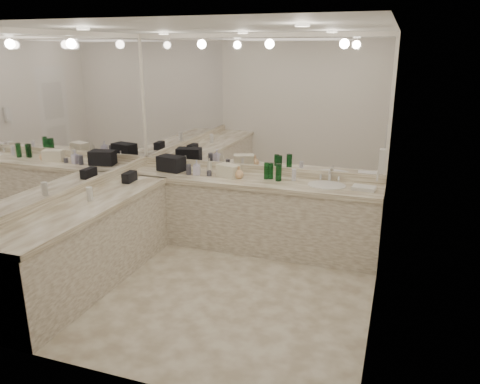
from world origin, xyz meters
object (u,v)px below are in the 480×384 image
at_px(soap_bottle_c, 239,172).
at_px(sink, 327,186).
at_px(hand_towel, 364,188).
at_px(cream_cosmetic_case, 228,171).
at_px(soap_bottle_a, 210,166).
at_px(wall_phone, 382,161).
at_px(soap_bottle_b, 197,167).
at_px(black_toiletry_bag, 171,164).

bearing_deg(soap_bottle_c, sink, 2.06).
bearing_deg(sink, hand_towel, -5.54).
height_order(cream_cosmetic_case, soap_bottle_a, soap_bottle_a).
relative_size(wall_phone, cream_cosmetic_case, 0.88).
bearing_deg(soap_bottle_b, black_toiletry_bag, 169.86).
bearing_deg(black_toiletry_bag, soap_bottle_b, -10.14).
distance_m(black_toiletry_bag, soap_bottle_b, 0.40).
relative_size(black_toiletry_bag, soap_bottle_a, 1.75).
bearing_deg(sink, wall_phone, -39.57).
relative_size(hand_towel, soap_bottle_a, 1.32).
relative_size(sink, cream_cosmetic_case, 1.61).
distance_m(sink, soap_bottle_b, 1.63).
xyz_separation_m(cream_cosmetic_case, soap_bottle_b, (-0.41, -0.05, 0.02)).
height_order(wall_phone, black_toiletry_bag, wall_phone).
bearing_deg(soap_bottle_a, wall_phone, -15.14).
height_order(hand_towel, soap_bottle_a, soap_bottle_a).
bearing_deg(sink, soap_bottle_c, -177.94).
relative_size(wall_phone, black_toiletry_bag, 0.72).
xyz_separation_m(sink, soap_bottle_c, (-1.07, -0.04, 0.08)).
bearing_deg(soap_bottle_a, cream_cosmetic_case, -15.25).
bearing_deg(hand_towel, cream_cosmetic_case, 178.83).
bearing_deg(sink, soap_bottle_a, 177.32).
bearing_deg(cream_cosmetic_case, soap_bottle_b, -154.12).
distance_m(wall_phone, cream_cosmetic_case, 1.92).
xyz_separation_m(soap_bottle_b, soap_bottle_c, (0.56, 0.01, -0.02)).
relative_size(sink, soap_bottle_b, 2.32).
relative_size(wall_phone, soap_bottle_c, 1.59).
bearing_deg(soap_bottle_c, black_toiletry_bag, 176.65).
bearing_deg(soap_bottle_b, cream_cosmetic_case, 6.30).
xyz_separation_m(hand_towel, soap_bottle_a, (-1.92, 0.11, 0.07)).
distance_m(wall_phone, soap_bottle_b, 2.30).
xyz_separation_m(black_toiletry_bag, soap_bottle_b, (0.39, -0.07, -0.00)).
relative_size(soap_bottle_a, soap_bottle_b, 1.01).
bearing_deg(soap_bottle_b, soap_bottle_c, 1.49).
height_order(black_toiletry_bag, soap_bottle_c, black_toiletry_bag).
relative_size(black_toiletry_bag, soap_bottle_b, 1.76).
bearing_deg(cream_cosmetic_case, soap_bottle_c, 7.88).
height_order(wall_phone, soap_bottle_b, wall_phone).
height_order(black_toiletry_bag, soap_bottle_b, black_toiletry_bag).
xyz_separation_m(soap_bottle_a, soap_bottle_b, (-0.12, -0.12, -0.00)).
distance_m(sink, wall_phone, 0.91).
height_order(soap_bottle_a, soap_bottle_c, soap_bottle_a).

